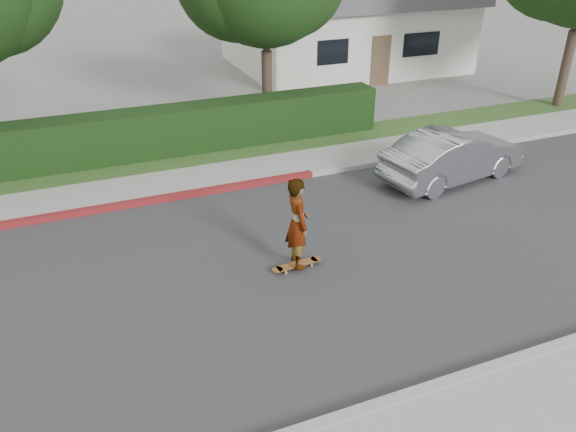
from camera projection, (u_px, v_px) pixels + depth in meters
name	position (u px, v px, depth m)	size (l,w,h in m)	color
ground	(346.00, 254.00, 12.26)	(120.00, 120.00, 0.00)	slate
road	(346.00, 254.00, 12.26)	(60.00, 8.00, 0.01)	#2D2D30
curb_near	(466.00, 378.00, 8.87)	(60.00, 0.20, 0.15)	#9E9E99
sidewalk_near	(505.00, 420.00, 8.15)	(60.00, 1.60, 0.12)	gray
curb_far	(278.00, 179.00, 15.58)	(60.00, 0.20, 0.15)	#9E9E99
curb_red_section	(91.00, 211.00, 13.91)	(12.00, 0.21, 0.15)	maroon
sidewalk_far	(267.00, 168.00, 16.32)	(60.00, 1.60, 0.12)	gray
planting_strip	(249.00, 150.00, 17.63)	(60.00, 1.60, 0.10)	#2D4C1E
hedge	(147.00, 135.00, 16.80)	(15.00, 1.00, 1.50)	black
house	(343.00, 21.00, 27.01)	(10.60, 8.60, 4.30)	beige
skateboard	(297.00, 264.00, 11.72)	(1.14, 0.31, 0.10)	#AD8D2F
skateboarder	(297.00, 223.00, 11.26)	(0.71, 0.47, 1.95)	white
car_silver	(453.00, 156.00, 15.44)	(1.50, 4.29, 1.41)	#A3A4A9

